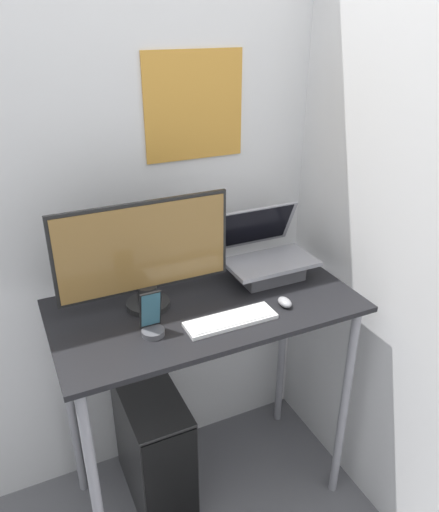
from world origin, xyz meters
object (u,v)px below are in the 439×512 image
Objects in this scene: monitor at (144,256)px; keyboard at (231,320)px; mouse at (285,302)px; laptop at (267,260)px; cell_phone at (152,322)px; computer_tower at (154,445)px.

monitor is 1.92× the size of keyboard.
monitor reaches higher than mouse.
laptop is 0.37m from keyboard.
cell_phone is 0.30× the size of computer_tower.
monitor reaches higher than keyboard.
keyboard is at bearing -44.54° from monitor.
mouse is 0.42× the size of cell_phone.
mouse is at bearing -103.74° from laptop.
monitor reaches higher than cell_phone.
keyboard is 4.78× the size of mouse.
keyboard is at bearing -139.44° from laptop.
mouse is (0.44, -0.21, -0.19)m from monitor.
cell_phone is 0.76m from computer_tower.
keyboard is 1.99× the size of cell_phone.
mouse is at bearing 2.99° from keyboard.
laptop is 5.21× the size of mouse.
computer_tower is at bearing -179.59° from laptop.
keyboard is 0.22m from mouse.
monitor is at bearing 77.04° from cell_phone.
laptop is 0.57× the size of monitor.
mouse is 0.12× the size of computer_tower.
keyboard is (-0.28, -0.24, -0.06)m from laptop.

